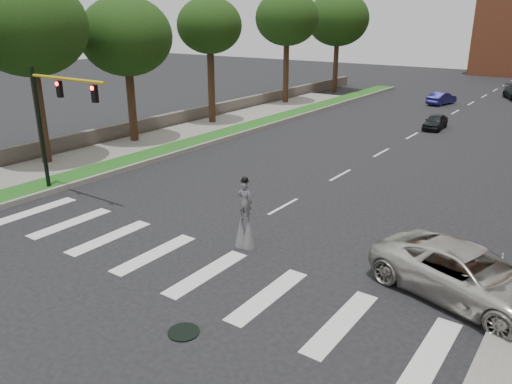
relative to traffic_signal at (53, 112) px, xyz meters
The scene contains 16 objects.
ground_plane 11.04m from the traffic_signal, 17.05° to the right, with size 160.00×160.00×0.00m, color black.
grass_median 17.56m from the traffic_signal, 95.77° to the left, with size 2.00×60.00×0.25m, color #1A5317.
median_curb 17.48m from the traffic_signal, 92.25° to the left, with size 0.20×60.00×0.28m, color gray.
sidewalk_left 9.37m from the traffic_signal, 123.98° to the left, with size 4.00×60.00×0.18m, color gray.
stone_wall 20.64m from the traffic_signal, 110.80° to the left, with size 0.50×56.00×1.10m, color #544E48.
manhole 14.33m from the traffic_signal, 21.36° to the right, with size 0.90×0.90×0.04m, color black.
traffic_signal is the anchor object (origin of this frame).
stilt_performer 11.32m from the traffic_signal, ahead, with size 0.84×0.57×2.85m.
suv_crossing 19.13m from the traffic_signal, ahead, with size 2.79×6.05×1.68m, color beige.
car_near 28.61m from the traffic_signal, 68.44° to the left, with size 1.38×3.43×1.17m, color black.
car_mid 39.41m from the traffic_signal, 79.06° to the left, with size 1.32×3.79×1.25m, color navy.
tree_1 7.31m from the traffic_signal, 153.73° to the left, with size 6.52×6.52×10.72m.
tree_2 11.46m from the traffic_signal, 120.02° to the left, with size 6.08×6.08×9.77m.
tree_3 18.84m from the traffic_signal, 106.45° to the left, with size 5.09×5.09×9.93m.
tree_4 30.61m from the traffic_signal, 100.76° to the left, with size 6.15×6.15×10.89m.
tree_5 40.77m from the traffic_signal, 97.63° to the left, with size 7.00×7.00×11.14m.
Camera 1 is at (11.56, -10.57, 8.43)m, focal length 35.00 mm.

